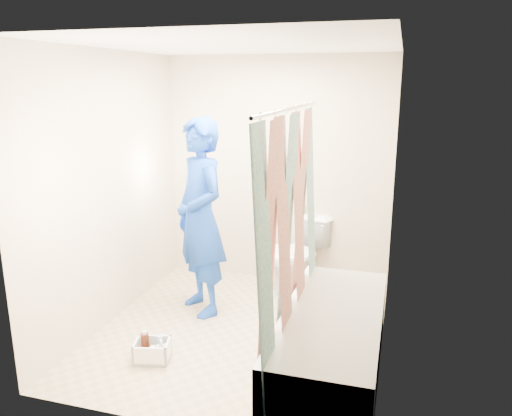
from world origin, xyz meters
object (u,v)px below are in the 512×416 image
(toilet, at_px, (297,255))
(plumber, at_px, (200,218))
(bathtub, at_px, (331,341))
(cleaning_caddy, at_px, (153,351))

(toilet, height_order, plumber, plumber)
(bathtub, xyz_separation_m, plumber, (-1.33, 0.74, 0.65))
(toilet, relative_size, cleaning_caddy, 2.42)
(plumber, height_order, cleaning_caddy, plumber)
(plumber, bearing_deg, toilet, 85.23)
(bathtub, xyz_separation_m, cleaning_caddy, (-1.36, -0.21, -0.19))
(plumber, distance_m, cleaning_caddy, 1.27)
(bathtub, relative_size, plumber, 0.96)
(bathtub, distance_m, toilet, 1.58)
(plumber, xyz_separation_m, cleaning_caddy, (-0.03, -0.95, -0.84))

